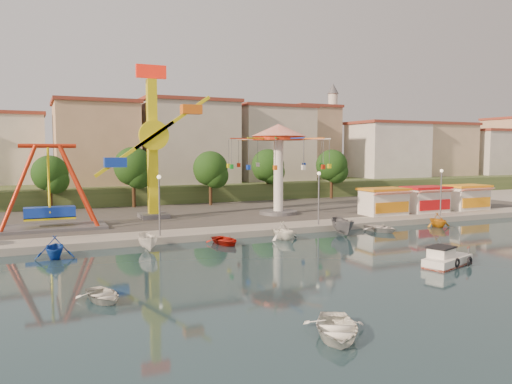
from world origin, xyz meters
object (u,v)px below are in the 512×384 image
pirate_ship_ride (49,189)px  kamikaze_tower (157,147)px  rowboat_a (103,295)px  wave_swinger (278,149)px  cabin_motorboat (446,260)px

pirate_ship_ride → kamikaze_tower: 12.25m
kamikaze_tower → rowboat_a: bearing=-108.9°
pirate_ship_ride → wave_swinger: wave_swinger is taller
pirate_ship_ride → wave_swinger: size_ratio=0.86×
pirate_ship_ride → wave_swinger: bearing=2.6°
kamikaze_tower → rowboat_a: kamikaze_tower is taller
pirate_ship_ride → cabin_motorboat: size_ratio=2.19×
kamikaze_tower → wave_swinger: (13.51, -2.43, -0.19)m
wave_swinger → cabin_motorboat: (0.04, -25.77, -7.79)m
kamikaze_tower → rowboat_a: size_ratio=5.29×
pirate_ship_ride → wave_swinger: (24.55, 1.10, 3.80)m
kamikaze_tower → wave_swinger: 13.73m
pirate_ship_ride → wave_swinger: 24.87m
cabin_motorboat → rowboat_a: cabin_motorboat is taller
rowboat_a → pirate_ship_ride: bearing=80.8°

